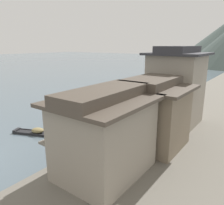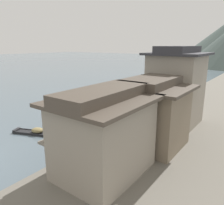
{
  "view_description": "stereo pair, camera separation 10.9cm",
  "coord_description": "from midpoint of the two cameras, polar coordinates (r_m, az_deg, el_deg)",
  "views": [
    {
      "loc": [
        19.86,
        -6.08,
        9.6
      ],
      "look_at": [
        2.81,
        17.26,
        1.9
      ],
      "focal_mm": 35.12,
      "sensor_mm": 36.0,
      "label": 1
    },
    {
      "loc": [
        19.94,
        -6.01,
        9.6
      ],
      "look_at": [
        2.81,
        17.26,
        1.9
      ],
      "focal_mm": 35.12,
      "sensor_mm": 36.0,
      "label": 2
    }
  ],
  "objects": [
    {
      "name": "boat_midriver_upstream",
      "position": [
        37.64,
        13.58,
        -0.02
      ],
      "size": [
        1.86,
        4.97,
        0.5
      ],
      "color": "brown",
      "rests_on": "ground"
    },
    {
      "name": "house_waterfront_second",
      "position": [
        19.95,
        10.06,
        -2.55
      ],
      "size": [
        6.88,
        5.94,
        6.14
      ],
      "color": "#7F705B",
      "rests_on": "riverbank_right"
    },
    {
      "name": "boat_moored_far",
      "position": [
        41.16,
        -1.46,
        1.79
      ],
      "size": [
        4.89,
        4.39,
        0.77
      ],
      "color": "#423328",
      "rests_on": "ground"
    },
    {
      "name": "boat_upstream_distant",
      "position": [
        25.65,
        -18.64,
        -7.31
      ],
      "size": [
        5.71,
        3.2,
        0.73
      ],
      "color": "#232326",
      "rests_on": "ground"
    },
    {
      "name": "house_waterfront_tall",
      "position": [
        25.85,
        16.34,
        4.03
      ],
      "size": [
        6.27,
        6.45,
        8.74
      ],
      "color": "gray",
      "rests_on": "riverbank_right"
    },
    {
      "name": "boat_moored_third",
      "position": [
        60.62,
        21.92,
        4.86
      ],
      "size": [
        1.47,
        4.75,
        0.42
      ],
      "color": "#232326",
      "rests_on": "ground"
    },
    {
      "name": "boat_moored_nearest",
      "position": [
        54.61,
        20.19,
        4.16
      ],
      "size": [
        1.63,
        4.74,
        0.77
      ],
      "color": "#33281E",
      "rests_on": "ground"
    },
    {
      "name": "house_waterfront_nearest",
      "position": [
        15.26,
        -1.91,
        -7.91
      ],
      "size": [
        6.0,
        7.27,
        6.14
      ],
      "color": "gray",
      "rests_on": "riverbank_right"
    },
    {
      "name": "boat_midriver_drifting",
      "position": [
        70.65,
        13.89,
        6.82
      ],
      "size": [
        4.92,
        1.49,
        0.54
      ],
      "color": "#33281E",
      "rests_on": "ground"
    },
    {
      "name": "boat_moored_second",
      "position": [
        54.7,
        7.04,
        4.93
      ],
      "size": [
        4.49,
        3.42,
        0.65
      ],
      "color": "#232326",
      "rests_on": "ground"
    }
  ]
}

